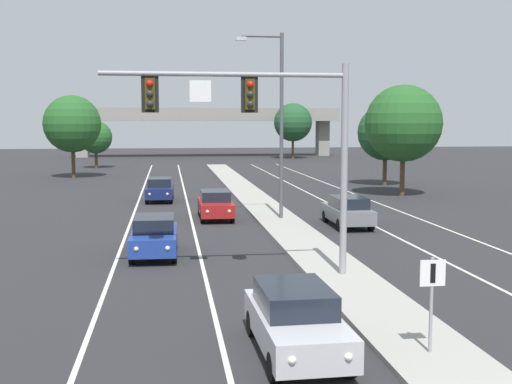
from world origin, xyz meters
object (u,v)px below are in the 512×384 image
car_oncoming_silver (296,320)px  tree_far_right_a (293,122)px  overhead_signal_mast (267,123)px  tree_far_left_a (72,124)px  tree_far_right_b (404,123)px  tree_far_left_b (96,137)px  street_lamp_median (277,115)px  car_oncoming_navy (160,189)px  car_oncoming_blue (154,235)px  car_receding_grey (348,211)px  car_oncoming_red (215,204)px  median_sign_post (432,291)px  tree_far_right_c (386,133)px

car_oncoming_silver → tree_far_right_a: tree_far_right_a is taller
overhead_signal_mast → tree_far_left_a: (-12.50, 43.38, -0.12)m
tree_far_right_b → tree_far_left_b: bearing=127.7°
tree_far_right_b → tree_far_left_a: bearing=143.5°
tree_far_left_a → tree_far_right_a: bearing=47.7°
tree_far_right_b → street_lamp_median: bearing=-136.2°
tree_far_right_b → tree_far_left_a: (-26.26, 19.43, -0.07)m
tree_far_left_b → tree_far_right_b: (25.54, -32.99, 1.66)m
car_oncoming_navy → tree_far_right_b: bearing=2.3°
car_oncoming_silver → tree_far_left_a: bearing=103.5°
street_lamp_median → tree_far_left_a: (-15.11, 30.11, -0.54)m
car_oncoming_silver → tree_far_right_a: bearing=79.0°
car_oncoming_blue → car_oncoming_silver: bearing=-73.5°
overhead_signal_mast → car_oncoming_silver: (-0.40, -7.02, -4.55)m
car_receding_grey → car_oncoming_red: bearing=151.2°
car_oncoming_red → car_oncoming_navy: bearing=110.0°
car_oncoming_navy → tree_far_left_b: size_ratio=0.80×
median_sign_post → tree_far_right_a: bearing=81.1°
tree_far_right_b → median_sign_post: bearing=-109.4°
tree_far_left_a → tree_far_right_b: bearing=-36.5°
car_receding_grey → tree_far_right_a: (9.42, 63.18, 4.60)m
tree_far_right_a → tree_far_left_b: bearing=-147.8°
car_oncoming_blue → tree_far_left_a: size_ratio=0.56×
median_sign_post → tree_far_left_b: size_ratio=0.39×
car_oncoming_silver → tree_far_left_a: size_ratio=0.56×
car_oncoming_red → tree_far_right_a: size_ratio=0.54×
tree_far_right_a → car_oncoming_blue: bearing=-105.5°
tree_far_left_a → tree_far_right_c: bearing=-22.3°
car_oncoming_red → tree_far_right_a: 61.84m
median_sign_post → tree_far_left_a: size_ratio=0.27×
car_receding_grey → tree_far_left_a: tree_far_left_a is taller
street_lamp_median → tree_far_left_b: bearing=108.2°
tree_far_right_c → median_sign_post: bearing=-107.6°
overhead_signal_mast → car_receding_grey: size_ratio=1.84×
tree_far_right_a → tree_far_right_b: 50.08m
car_oncoming_blue → tree_far_right_b: size_ratio=0.55×
street_lamp_median → car_oncoming_silver: 21.11m
tree_far_right_a → tree_far_left_a: size_ratio=1.03×
tree_far_left_b → tree_far_left_a: (-0.72, -13.56, 1.59)m
median_sign_post → street_lamp_median: 21.43m
overhead_signal_mast → tree_far_right_a: tree_far_right_a is taller
street_lamp_median → car_oncoming_silver: (-3.01, -20.29, -4.97)m
car_oncoming_navy → tree_far_right_b: size_ratio=0.55×
car_oncoming_navy → car_oncoming_silver: bearing=-83.4°
car_oncoming_navy → car_receding_grey: size_ratio=1.01×
car_oncoming_blue → tree_far_left_b: (-7.89, 52.17, 2.84)m
median_sign_post → car_oncoming_navy: median_sign_post is taller
overhead_signal_mast → tree_far_right_c: 35.44m
tree_far_right_b → tree_far_left_a: size_ratio=1.01×
overhead_signal_mast → car_oncoming_red: 15.16m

